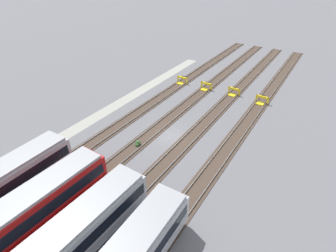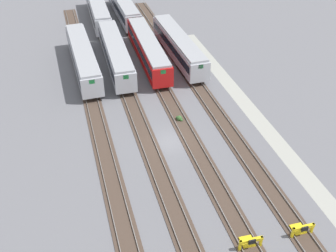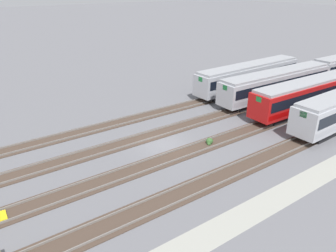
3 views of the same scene
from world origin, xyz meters
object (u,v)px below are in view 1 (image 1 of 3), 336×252
bumper_stop_middle_track (233,92)px  bumper_stop_far_inner_track (261,100)px  bumper_stop_nearest_track (182,81)px  bumper_stop_near_inner_track (205,87)px  weed_clump (138,143)px  subway_car_front_row_leftmost (6,228)px

bumper_stop_middle_track → bumper_stop_far_inner_track: bearing=84.2°
bumper_stop_nearest_track → bumper_stop_near_inner_track: size_ratio=1.00×
bumper_stop_nearest_track → bumper_stop_far_inner_track: bearing=90.3°
bumper_stop_near_inner_track → bumper_stop_middle_track: (-0.57, 4.72, 0.00)m
bumper_stop_nearest_track → bumper_stop_middle_track: bearing=93.3°
weed_clump → bumper_stop_far_inner_track: bearing=153.3°
bumper_stop_middle_track → bumper_stop_nearest_track: bearing=-86.7°
subway_car_front_row_leftmost → bumper_stop_near_inner_track: size_ratio=8.99×
bumper_stop_nearest_track → weed_clump: 19.19m
weed_clump → bumper_stop_near_inner_track: bearing=-179.8°
bumper_stop_far_inner_track → weed_clump: bumper_stop_far_inner_track is taller
bumper_stop_far_inner_track → weed_clump: (18.64, -9.37, -0.27)m
bumper_stop_nearest_track → bumper_stop_near_inner_track: same height
subway_car_front_row_leftmost → bumper_stop_far_inner_track: (-34.17, 9.48, -1.53)m
bumper_stop_nearest_track → bumper_stop_middle_track: 9.45m
subway_car_front_row_leftmost → bumper_stop_middle_track: bearing=172.2°
subway_car_front_row_leftmost → bumper_stop_middle_track: (-34.64, 4.76, -1.53)m
bumper_stop_near_inner_track → bumper_stop_nearest_track: bearing=-90.3°
subway_car_front_row_leftmost → bumper_stop_far_inner_track: bearing=164.5°
bumper_stop_nearest_track → weed_clump: bearing=14.5°
subway_car_front_row_leftmost → weed_clump: 15.62m
bumper_stop_near_inner_track → bumper_stop_far_inner_track: bearing=90.6°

